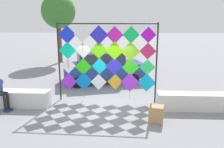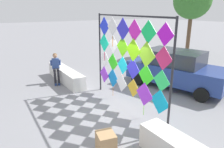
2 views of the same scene
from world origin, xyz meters
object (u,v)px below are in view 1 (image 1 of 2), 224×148
object	(u,v)px
tree_far_right	(59,11)
cardboard_box_large	(156,114)
kite_display_rack	(107,57)
parked_car	(102,67)
seated_vendor	(0,89)

from	to	relation	value
tree_far_right	cardboard_box_large	bearing A→B (deg)	-60.94
kite_display_rack	tree_far_right	distance (m)	11.14
kite_display_rack	cardboard_box_large	world-z (taller)	kite_display_rack
cardboard_box_large	tree_far_right	xyz separation A→B (m)	(-6.65, 11.96, 4.01)
parked_car	tree_far_right	size ratio (longest dim) A/B	0.86
kite_display_rack	tree_far_right	xyz separation A→B (m)	(-4.72, 9.82, 2.28)
seated_vendor	parked_car	distance (m)	5.96
cardboard_box_large	seated_vendor	bearing A→B (deg)	172.62
cardboard_box_large	tree_far_right	size ratio (longest dim) A/B	0.10
kite_display_rack	parked_car	distance (m)	3.56
kite_display_rack	cardboard_box_large	size ratio (longest dim) A/B	7.23
kite_display_rack	parked_car	world-z (taller)	kite_display_rack
kite_display_rack	tree_far_right	world-z (taller)	tree_far_right
seated_vendor	parked_car	xyz separation A→B (m)	(3.69, 4.68, -0.00)
kite_display_rack	tree_far_right	size ratio (longest dim) A/B	0.76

